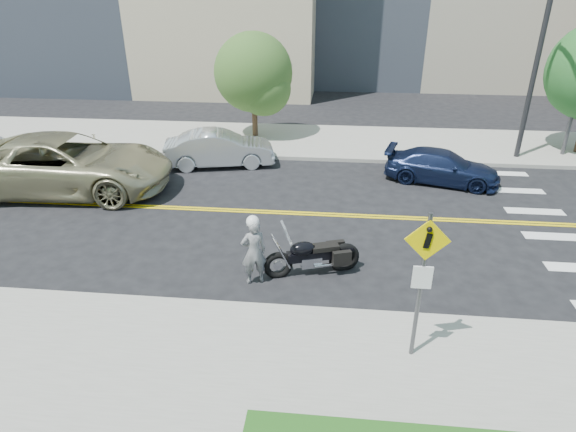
% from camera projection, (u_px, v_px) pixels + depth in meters
% --- Properties ---
extents(ground_plane, '(120.00, 120.00, 0.00)m').
position_uv_depth(ground_plane, '(251.00, 211.00, 15.35)').
color(ground_plane, black).
rests_on(ground_plane, ground).
extents(sidewalk_near, '(60.00, 5.00, 0.15)m').
position_uv_depth(sidewalk_near, '(180.00, 386.00, 8.61)').
color(sidewalk_near, '#9E9B91').
rests_on(sidewalk_near, ground_plane).
extents(sidewalk_far, '(60.00, 5.00, 0.15)m').
position_uv_depth(sidewalk_far, '(279.00, 140.00, 22.02)').
color(sidewalk_far, '#9E9B91').
rests_on(sidewalk_far, ground_plane).
extents(traffic_light, '(0.28, 4.50, 7.00)m').
position_uv_depth(traffic_light, '(551.00, 43.00, 16.93)').
color(traffic_light, black).
rests_on(traffic_light, sidewalk_far).
extents(pedestrian_sign, '(0.78, 0.08, 3.00)m').
position_uv_depth(pedestrian_sign, '(422.00, 274.00, 8.46)').
color(pedestrian_sign, '#4C4C51').
rests_on(pedestrian_sign, sidewalk_near).
extents(motorcyclist, '(0.72, 0.61, 1.79)m').
position_uv_depth(motorcyclist, '(254.00, 250.00, 11.36)').
color(motorcyclist, '#ADAEB2').
rests_on(motorcyclist, ground).
extents(motorcycle, '(2.48, 1.43, 1.44)m').
position_uv_depth(motorcycle, '(313.00, 248.00, 11.79)').
color(motorcycle, black).
rests_on(motorcycle, ground).
extents(suv, '(7.27, 3.71, 1.97)m').
position_uv_depth(suv, '(66.00, 164.00, 16.44)').
color(suv, tan).
rests_on(suv, ground).
extents(parked_car_silver, '(4.47, 2.39, 1.40)m').
position_uv_depth(parked_car_silver, '(220.00, 149.00, 18.89)').
color(parked_car_silver, silver).
rests_on(parked_car_silver, ground).
extents(parked_car_blue, '(4.32, 2.64, 1.17)m').
position_uv_depth(parked_car_blue, '(442.00, 167.00, 17.35)').
color(parked_car_blue, '#162144').
rests_on(parked_car_blue, ground).
extents(tree_far_a, '(3.47, 3.47, 4.74)m').
position_uv_depth(tree_far_a, '(253.00, 73.00, 21.19)').
color(tree_far_a, '#382619').
rests_on(tree_far_a, ground).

